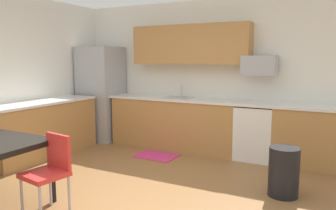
{
  "coord_description": "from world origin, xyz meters",
  "views": [
    {
      "loc": [
        2.15,
        -3.11,
        1.65
      ],
      "look_at": [
        0.0,
        1.0,
        1.0
      ],
      "focal_mm": 35.43,
      "sensor_mm": 36.0,
      "label": 1
    }
  ],
  "objects": [
    {
      "name": "countertop_back",
      "position": [
        0.0,
        2.3,
        0.92
      ],
      "size": [
        4.8,
        0.64,
        0.04
      ],
      "primitive_type": "cube",
      "color": "silver",
      "rests_on": "cabinet_run_back"
    },
    {
      "name": "microwave",
      "position": [
        0.95,
        2.4,
        1.54
      ],
      "size": [
        0.54,
        0.36,
        0.32
      ],
      "primitive_type": "cube",
      "color": "#9EA0A5"
    },
    {
      "name": "cabinet_run_back",
      "position": [
        -0.55,
        2.3,
        0.45
      ],
      "size": [
        2.4,
        0.6,
        0.9
      ],
      "primitive_type": "cube",
      "color": "#AD7A42",
      "rests_on": "ground"
    },
    {
      "name": "sink_basin",
      "position": [
        -0.49,
        2.3,
        0.88
      ],
      "size": [
        0.48,
        0.4,
        0.14
      ],
      "primitive_type": "cube",
      "color": "#A5A8AD",
      "rests_on": "countertop_back"
    },
    {
      "name": "trash_bin",
      "position": [
        1.61,
        0.93,
        0.3
      ],
      "size": [
        0.36,
        0.36,
        0.6
      ],
      "primitive_type": "cylinder",
      "color": "black",
      "rests_on": "ground"
    },
    {
      "name": "oven_range",
      "position": [
        0.95,
        2.3,
        0.46
      ],
      "size": [
        0.6,
        0.6,
        0.91
      ],
      "color": "white",
      "rests_on": "ground"
    },
    {
      "name": "cabinet_run_left",
      "position": [
        -2.3,
        0.8,
        0.45
      ],
      "size": [
        0.6,
        2.0,
        0.9
      ],
      "primitive_type": "cube",
      "color": "#AD7A42",
      "rests_on": "ground"
    },
    {
      "name": "countertop_left",
      "position": [
        -2.3,
        0.8,
        0.92
      ],
      "size": [
        0.64,
        2.0,
        0.04
      ],
      "primitive_type": "cube",
      "color": "silver",
      "rests_on": "cabinet_run_left"
    },
    {
      "name": "cabinet_run_back_right",
      "position": [
        1.83,
        2.3,
        0.45
      ],
      "size": [
        1.15,
        0.6,
        0.9
      ],
      "primitive_type": "cube",
      "color": "#AD7A42",
      "rests_on": "ground"
    },
    {
      "name": "ground_plane",
      "position": [
        0.0,
        0.0,
        0.0
      ],
      "size": [
        12.0,
        12.0,
        0.0
      ],
      "primitive_type": "plane",
      "color": "olive"
    },
    {
      "name": "upper_cabinets_back",
      "position": [
        -0.3,
        2.43,
        1.9
      ],
      "size": [
        2.2,
        0.34,
        0.7
      ],
      "primitive_type": "cube",
      "color": "#AD7A42"
    },
    {
      "name": "chair_near_table",
      "position": [
        -0.52,
        -0.7,
        0.5
      ],
      "size": [
        0.46,
        0.46,
        0.85
      ],
      "color": "red",
      "rests_on": "ground"
    },
    {
      "name": "refrigerator",
      "position": [
        -2.18,
        2.22,
        0.94
      ],
      "size": [
        0.76,
        0.7,
        1.88
      ],
      "primitive_type": "cube",
      "color": "#9EA0A5",
      "rests_on": "ground"
    },
    {
      "name": "sink_faucet",
      "position": [
        -0.49,
        2.48,
        1.04
      ],
      "size": [
        0.02,
        0.02,
        0.24
      ],
      "primitive_type": "cylinder",
      "color": "#B2B5BA",
      "rests_on": "countertop_back"
    },
    {
      "name": "floor_mat",
      "position": [
        -0.57,
        1.65,
        0.01
      ],
      "size": [
        0.7,
        0.5,
        0.01
      ],
      "primitive_type": "cube",
      "color": "#CC3372",
      "rests_on": "ground"
    },
    {
      "name": "wall_back",
      "position": [
        0.0,
        2.65,
        1.35
      ],
      "size": [
        5.8,
        0.1,
        2.7
      ],
      "primitive_type": "cube",
      "color": "silver",
      "rests_on": "ground"
    }
  ]
}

